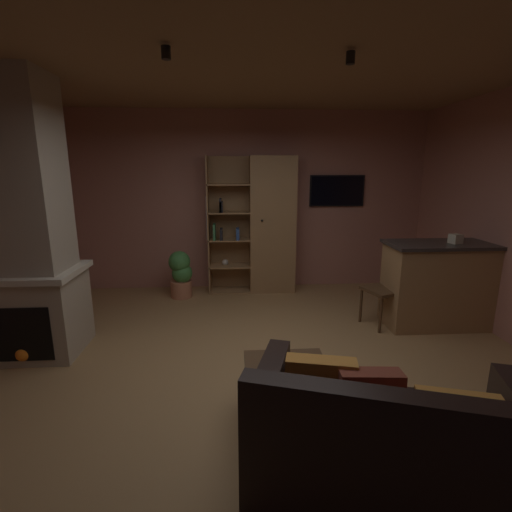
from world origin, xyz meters
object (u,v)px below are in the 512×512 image
leather_couch (386,443)px  potted_floor_plant (181,273)px  coffee_table (287,379)px  table_book_0 (281,373)px  bookshelf_cabinet (266,226)px  dining_chair (389,284)px  kitchen_bar_counter (448,284)px  wall_mounted_tv (337,191)px  table_book_1 (298,368)px  tissue_box (456,239)px  stone_fireplace (25,235)px

leather_couch → potted_floor_plant: (-1.69, 3.62, 0.07)m
coffee_table → table_book_0: size_ratio=4.97×
bookshelf_cabinet → dining_chair: 2.08m
kitchen_bar_counter → potted_floor_plant: bearing=159.8°
table_book_0 → wall_mounted_tv: (1.35, 3.55, 1.10)m
leather_couch → table_book_1: 0.73m
tissue_box → wall_mounted_tv: bearing=118.4°
dining_chair → potted_floor_plant: bearing=156.3°
stone_fireplace → dining_chair: stone_fireplace is taller
tissue_box → dining_chair: bearing=171.3°
leather_couch → dining_chair: 2.64m
table_book_0 → tissue_box: bearing=37.6°
stone_fireplace → wall_mounted_tv: (3.76, 2.14, 0.31)m
stone_fireplace → table_book_0: size_ratio=22.36×
leather_couch → coffee_table: size_ratio=2.90×
tissue_box → potted_floor_plant: (-3.44, 1.30, -0.73)m
leather_couch → dining_chair: dining_chair is taller
stone_fireplace → potted_floor_plant: bearing=52.5°
table_book_0 → table_book_1: bearing=3.7°
stone_fireplace → table_book_0: (2.41, -1.41, -0.79)m
bookshelf_cabinet → kitchen_bar_counter: bearing=-35.8°
table_book_0 → bookshelf_cabinet: bearing=86.7°
kitchen_bar_counter → stone_fireplace: bearing=-175.1°
kitchen_bar_counter → table_book_0: size_ratio=12.37×
tissue_box → wall_mounted_tv: (-0.96, 1.77, 0.47)m
dining_chair → bookshelf_cabinet: bearing=133.8°
bookshelf_cabinet → potted_floor_plant: bookshelf_cabinet is taller
table_book_1 → dining_chair: 2.38m
leather_couch → coffee_table: 0.80m
coffee_table → table_book_0: bearing=-124.5°
leather_couch → dining_chair: bearing=67.1°
leather_couch → table_book_0: (-0.56, 0.54, 0.17)m
table_book_1 → wall_mounted_tv: bearing=71.0°
potted_floor_plant → bookshelf_cabinet: bearing=11.2°
coffee_table → table_book_0: 0.14m
tissue_box → wall_mounted_tv: 2.07m
bookshelf_cabinet → table_book_1: 3.38m
leather_couch → potted_floor_plant: bearing=115.1°
wall_mounted_tv → bookshelf_cabinet: bearing=-169.7°
stone_fireplace → dining_chair: bearing=6.8°
stone_fireplace → tissue_box: stone_fireplace is taller
stone_fireplace → coffee_table: stone_fireplace is taller
tissue_box → potted_floor_plant: bearing=159.3°
kitchen_bar_counter → tissue_box: size_ratio=12.94×
stone_fireplace → table_book_1: 2.99m
stone_fireplace → table_book_0: bearing=-30.3°
potted_floor_plant → leather_couch: bearing=-64.9°
kitchen_bar_counter → table_book_0: bearing=-141.8°
potted_floor_plant → wall_mounted_tv: size_ratio=0.82×
table_book_1 → kitchen_bar_counter: bearing=39.6°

